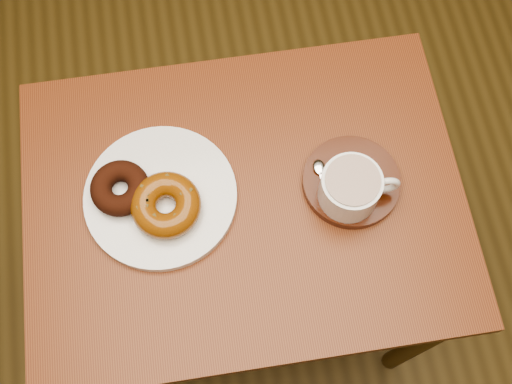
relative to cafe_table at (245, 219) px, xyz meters
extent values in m
plane|color=#543F1A|center=(0.19, 0.24, -0.58)|extent=(6.00, 6.00, 0.00)
cube|color=brown|center=(0.00, 0.00, 0.10)|extent=(0.74, 0.56, 0.03)
cylinder|color=#473214|center=(0.32, -0.24, -0.25)|extent=(0.04, 0.04, 0.66)
cylinder|color=#473214|center=(-0.32, 0.24, -0.25)|extent=(0.04, 0.04, 0.66)
cylinder|color=#473214|center=(0.33, 0.23, -0.25)|extent=(0.04, 0.04, 0.66)
cylinder|color=white|center=(-0.14, 0.02, 0.12)|extent=(0.32, 0.32, 0.02)
torus|color=black|center=(-0.20, 0.04, 0.14)|extent=(0.12, 0.12, 0.04)
torus|color=brown|center=(-0.13, 0.00, 0.15)|extent=(0.12, 0.12, 0.04)
cube|color=#4E3F1A|center=(-0.09, 0.00, 0.16)|extent=(0.01, 0.00, 0.00)
cube|color=#4E3F1A|center=(-0.09, 0.01, 0.16)|extent=(0.01, 0.01, 0.00)
cube|color=#4E3F1A|center=(-0.10, 0.02, 0.16)|extent=(0.01, 0.01, 0.00)
cube|color=#4E3F1A|center=(-0.12, 0.03, 0.16)|extent=(0.01, 0.01, 0.00)
cube|color=#4E3F1A|center=(-0.13, 0.03, 0.16)|extent=(0.01, 0.01, 0.00)
cube|color=#4E3F1A|center=(-0.14, 0.03, 0.16)|extent=(0.01, 0.01, 0.00)
cube|color=#4E3F1A|center=(-0.16, 0.02, 0.16)|extent=(0.01, 0.01, 0.00)
cube|color=#4E3F1A|center=(-0.16, 0.00, 0.16)|extent=(0.01, 0.01, 0.00)
cube|color=#4E3F1A|center=(-0.16, -0.01, 0.16)|extent=(0.01, 0.01, 0.00)
cube|color=#4E3F1A|center=(-0.16, -0.02, 0.16)|extent=(0.01, 0.01, 0.00)
cube|color=#4E3F1A|center=(-0.14, -0.03, 0.16)|extent=(0.01, 0.01, 0.00)
cube|color=#4E3F1A|center=(-0.13, -0.04, 0.16)|extent=(0.01, 0.01, 0.00)
cube|color=#4E3F1A|center=(-0.12, -0.04, 0.16)|extent=(0.01, 0.01, 0.00)
cube|color=#4E3F1A|center=(-0.10, -0.03, 0.16)|extent=(0.01, 0.01, 0.00)
cube|color=#4E3F1A|center=(-0.09, -0.02, 0.16)|extent=(0.01, 0.01, 0.00)
cylinder|color=#3C1508|center=(0.18, 0.00, 0.12)|extent=(0.21, 0.21, 0.02)
cylinder|color=white|center=(0.17, -0.03, 0.16)|extent=(0.10, 0.10, 0.06)
cylinder|color=#5B2F1F|center=(0.17, -0.03, 0.19)|extent=(0.09, 0.09, 0.00)
torus|color=white|center=(0.22, -0.04, 0.16)|extent=(0.05, 0.02, 0.05)
ellipsoid|color=silver|center=(0.13, 0.03, 0.13)|extent=(0.02, 0.03, 0.01)
cube|color=silver|center=(0.13, -0.02, 0.13)|extent=(0.01, 0.07, 0.00)
camera|label=1|loc=(-0.04, -0.37, 1.11)|focal=45.00mm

